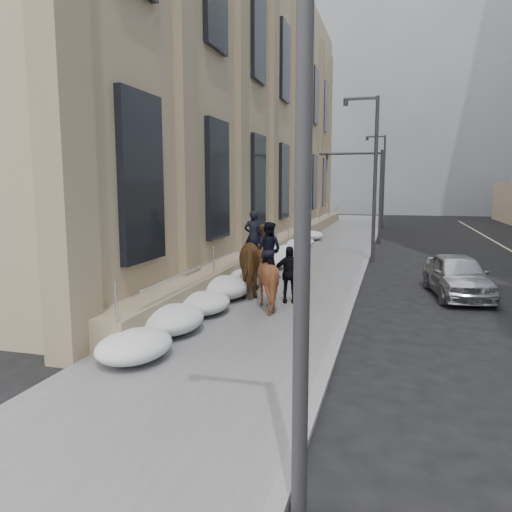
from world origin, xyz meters
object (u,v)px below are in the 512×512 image
(mounted_horse_left, at_px, (258,259))
(mounted_horse_right, at_px, (266,273))
(car_silver, at_px, (457,275))
(pedestrian, at_px, (289,274))

(mounted_horse_left, distance_m, mounted_horse_right, 1.97)
(mounted_horse_left, relative_size, car_silver, 0.69)
(pedestrian, height_order, car_silver, pedestrian)
(mounted_horse_left, xyz_separation_m, pedestrian, (1.28, -1.00, -0.31))
(mounted_horse_left, xyz_separation_m, mounted_horse_right, (0.76, -1.81, -0.14))
(pedestrian, distance_m, car_silver, 6.04)
(pedestrian, bearing_deg, car_silver, 15.08)
(mounted_horse_right, bearing_deg, car_silver, -130.53)
(mounted_horse_left, height_order, pedestrian, mounted_horse_left)
(mounted_horse_left, xyz_separation_m, car_silver, (6.59, 1.86, -0.58))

